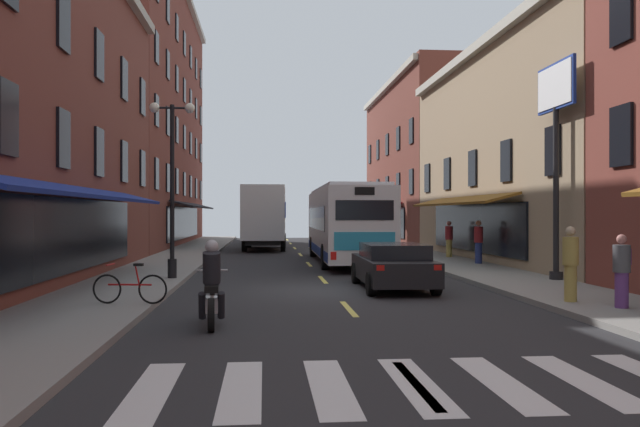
{
  "coord_description": "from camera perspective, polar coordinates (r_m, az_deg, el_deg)",
  "views": [
    {
      "loc": [
        -1.92,
        -18.03,
        2.16
      ],
      "look_at": [
        0.41,
        8.74,
        2.18
      ],
      "focal_mm": 36.18,
      "sensor_mm": 36.0,
      "label": 1
    }
  ],
  "objects": [
    {
      "name": "box_truck",
      "position": [
        38.65,
        -4.89,
        -0.3
      ],
      "size": [
        2.7,
        7.89,
        3.76
      ],
      "color": "black",
      "rests_on": "ground"
    },
    {
      "name": "bicycle_near",
      "position": [
        15.17,
        -16.46,
        -6.31
      ],
      "size": [
        1.7,
        0.48,
        0.91
      ],
      "color": "black",
      "rests_on": "sidewalk_left"
    },
    {
      "name": "pedestrian_near",
      "position": [
        15.35,
        25.14,
        -4.47
      ],
      "size": [
        0.49,
        0.5,
        1.58
      ],
      "rotation": [
        0.0,
        0.0,
        2.4
      ],
      "color": "#66387F",
      "rests_on": "sidewalk_right"
    },
    {
      "name": "ground_plane",
      "position": [
        18.27,
        1.11,
        -6.98
      ],
      "size": [
        34.8,
        80.0,
        0.1
      ],
      "primitive_type": "cube",
      "color": "#28282B"
    },
    {
      "name": "crosswalk_near",
      "position": [
        8.54,
        8.49,
        -14.68
      ],
      "size": [
        7.1,
        2.8,
        0.01
      ],
      "color": "silver",
      "rests_on": "ground"
    },
    {
      "name": "street_lamp_twin",
      "position": [
        20.84,
        -12.94,
        2.81
      ],
      "size": [
        1.42,
        0.32,
        5.52
      ],
      "color": "black",
      "rests_on": "sidewalk_left"
    },
    {
      "name": "lane_centre_dashes",
      "position": [
        18.02,
        1.2,
        -6.91
      ],
      "size": [
        0.14,
        73.9,
        0.01
      ],
      "color": "#DBCC4C",
      "rests_on": "ground"
    },
    {
      "name": "pedestrian_mid",
      "position": [
        30.82,
        11.35,
        -2.18
      ],
      "size": [
        0.36,
        0.36,
        1.68
      ],
      "rotation": [
        0.0,
        0.0,
        4.57
      ],
      "color": "#B29947",
      "rests_on": "sidewalk_right"
    },
    {
      "name": "transit_bus",
      "position": [
        28.52,
        2.24,
        -0.87
      ],
      "size": [
        2.76,
        12.03,
        3.32
      ],
      "color": "silver",
      "rests_on": "ground"
    },
    {
      "name": "billboard_sign",
      "position": [
        21.33,
        20.15,
        7.87
      ],
      "size": [
        0.4,
        2.41,
        6.68
      ],
      "color": "black",
      "rests_on": "sidewalk_right"
    },
    {
      "name": "sedan_mid",
      "position": [
        47.08,
        -5.12,
        -1.83
      ],
      "size": [
        2.0,
        4.74,
        1.31
      ],
      "color": "black",
      "rests_on": "ground"
    },
    {
      "name": "pedestrian_far",
      "position": [
        15.96,
        21.28,
        -4.08
      ],
      "size": [
        0.36,
        0.36,
        1.73
      ],
      "rotation": [
        0.0,
        0.0,
        5.43
      ],
      "color": "#B29947",
      "rests_on": "sidewalk_right"
    },
    {
      "name": "pedestrian_rear",
      "position": [
        27.05,
        13.84,
        -2.39
      ],
      "size": [
        0.36,
        0.36,
        1.75
      ],
      "rotation": [
        0.0,
        0.0,
        2.46
      ],
      "color": "navy",
      "rests_on": "sidewalk_right"
    },
    {
      "name": "sidewalk_left",
      "position": [
        18.58,
        -17.42,
        -6.49
      ],
      "size": [
        3.0,
        80.0,
        0.14
      ],
      "primitive_type": "cube",
      "color": "gray",
      "rests_on": "ground"
    },
    {
      "name": "sedan_near",
      "position": [
        18.68,
        6.47,
        -4.58
      ],
      "size": [
        2.0,
        4.52,
        1.31
      ],
      "color": "black",
      "rests_on": "ground"
    },
    {
      "name": "motorcycle_rider",
      "position": [
        12.72,
        -9.56,
        -6.59
      ],
      "size": [
        0.62,
        2.07,
        1.66
      ],
      "color": "black",
      "rests_on": "ground"
    },
    {
      "name": "sidewalk_right",
      "position": [
        19.77,
        18.48,
        -6.1
      ],
      "size": [
        3.0,
        80.0,
        0.14
      ],
      "primitive_type": "cube",
      "color": "gray",
      "rests_on": "ground"
    }
  ]
}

